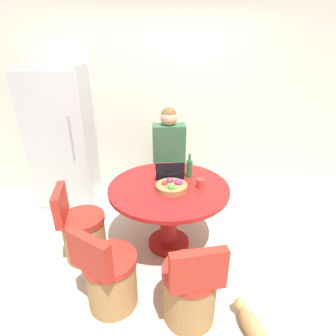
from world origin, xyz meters
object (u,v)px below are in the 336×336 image
object	(u,v)px
chair_left_side	(83,233)
fruit_bowl	(172,186)
chair_near_left_corner	(110,278)
cat	(252,325)
laptop	(169,174)
bottle	(189,168)
dining_table	(169,201)
chair_near_camera	(190,291)
person_seated	(169,154)
refrigerator	(62,138)

from	to	relation	value
chair_left_side	fruit_bowl	world-z (taller)	fruit_bowl
chair_near_left_corner	cat	bearing A→B (deg)	-160.65
laptop	cat	xyz separation A→B (m)	(0.52, -1.23, -0.69)
fruit_bowl	bottle	size ratio (longest dim) A/B	1.18
dining_table	chair_left_side	xyz separation A→B (m)	(-0.88, -0.12, -0.27)
chair_near_left_corner	chair_near_camera	world-z (taller)	same
laptop	dining_table	bearing A→B (deg)	83.45
fruit_bowl	bottle	distance (m)	0.34
fruit_bowl	bottle	world-z (taller)	bottle
cat	fruit_bowl	bearing A→B (deg)	14.89
chair_near_camera	person_seated	xyz separation A→B (m)	(-0.04, 1.71, 0.46)
chair_left_side	cat	world-z (taller)	chair_left_side
dining_table	fruit_bowl	world-z (taller)	fruit_bowl
person_seated	refrigerator	bearing A→B (deg)	-11.01
person_seated	bottle	world-z (taller)	person_seated
chair_near_left_corner	laptop	distance (m)	1.15
refrigerator	fruit_bowl	size ratio (longest dim) A/B	5.94
chair_near_left_corner	bottle	distance (m)	1.29
chair_near_left_corner	dining_table	bearing A→B (deg)	-90.00
laptop	bottle	size ratio (longest dim) A/B	1.15
chair_left_side	bottle	xyz separation A→B (m)	(1.11, 0.30, 0.55)
dining_table	chair_near_left_corner	world-z (taller)	chair_near_left_corner
refrigerator	fruit_bowl	xyz separation A→B (m)	(1.36, -1.18, -0.14)
chair_left_side	refrigerator	bearing A→B (deg)	13.14
refrigerator	chair_left_side	world-z (taller)	refrigerator
dining_table	chair_near_camera	world-z (taller)	chair_near_camera
dining_table	cat	size ratio (longest dim) A/B	2.70
refrigerator	person_seated	size ratio (longest dim) A/B	1.34
refrigerator	cat	xyz separation A→B (m)	(1.88, -2.14, -0.83)
fruit_bowl	bottle	xyz separation A→B (m)	(0.21, 0.26, 0.07)
refrigerator	dining_table	bearing A→B (deg)	-39.42
refrigerator	chair_near_camera	size ratio (longest dim) A/B	2.28
refrigerator	bottle	bearing A→B (deg)	-30.21
bottle	fruit_bowl	bearing A→B (deg)	-128.14
fruit_bowl	cat	distance (m)	1.29
person_seated	bottle	bearing A→B (deg)	105.04
dining_table	cat	world-z (taller)	dining_table
bottle	chair_left_side	bearing A→B (deg)	-164.73
chair_near_camera	dining_table	bearing A→B (deg)	-90.00
refrigerator	person_seated	bearing A→B (deg)	-11.01
refrigerator	cat	distance (m)	2.97
chair_left_side	chair_near_camera	xyz separation A→B (m)	(0.98, -0.76, 0.00)
dining_table	fruit_bowl	size ratio (longest dim) A/B	3.94
chair_near_camera	bottle	size ratio (longest dim) A/B	3.07
person_seated	laptop	size ratio (longest dim) A/B	4.55
chair_left_side	chair_near_left_corner	xyz separation A→B (m)	(0.35, -0.59, 0.00)
chair_left_side	person_seated	size ratio (longest dim) A/B	0.59
cat	chair_left_side	bearing A→B (deg)	43.39
chair_near_camera	laptop	distance (m)	1.17
laptop	bottle	distance (m)	0.22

